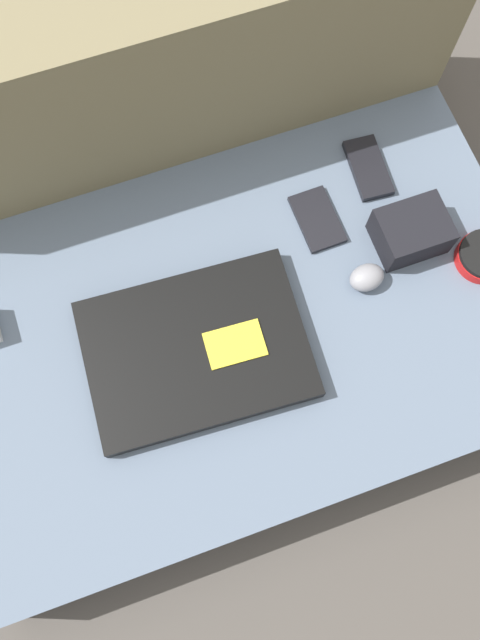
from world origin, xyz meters
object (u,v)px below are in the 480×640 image
at_px(computer_mouse, 367,278).
at_px(phone_silver, 368,168).
at_px(camera_pouch, 411,231).
at_px(laptop, 196,349).
at_px(phone_black, 317,219).

distance_m(computer_mouse, phone_silver, 0.21).
bearing_deg(camera_pouch, phone_silver, 94.14).
relative_size(laptop, camera_pouch, 3.18).
relative_size(computer_mouse, camera_pouch, 0.55).
bearing_deg(laptop, camera_pouch, 13.30).
height_order(laptop, computer_mouse, computer_mouse).
bearing_deg(laptop, computer_mouse, 7.54).
relative_size(computer_mouse, phone_black, 0.56).
relative_size(laptop, phone_silver, 2.96).
xyz_separation_m(laptop, computer_mouse, (0.30, 0.02, 0.00)).
distance_m(phone_black, camera_pouch, 0.15).
relative_size(phone_silver, camera_pouch, 1.07).
height_order(laptop, camera_pouch, camera_pouch).
height_order(laptop, phone_black, laptop).
height_order(computer_mouse, phone_silver, computer_mouse).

